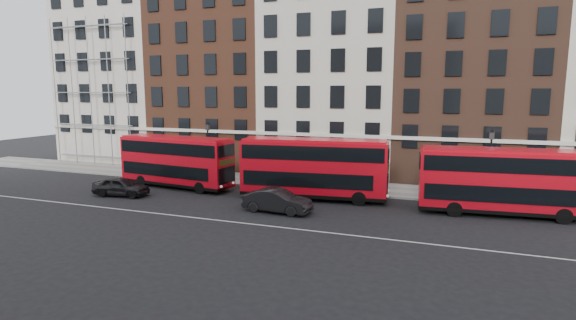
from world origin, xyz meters
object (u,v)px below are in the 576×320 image
(car_rear, at_px, (121,186))
(bus_c, at_px, (313,167))
(car_front, at_px, (277,201))
(bus_b, at_px, (176,160))
(bus_d, at_px, (502,180))

(car_rear, bearing_deg, bus_c, -82.19)
(car_rear, relative_size, car_front, 0.93)
(bus_b, relative_size, bus_c, 0.95)
(car_front, bearing_deg, car_rear, 92.69)
(car_rear, bearing_deg, bus_b, -36.67)
(car_front, bearing_deg, bus_d, -69.30)
(bus_b, distance_m, bus_c, 12.20)
(car_front, bearing_deg, bus_b, 71.78)
(car_rear, distance_m, car_front, 13.26)
(bus_b, xyz_separation_m, car_rear, (-2.26, -4.19, -1.59))
(bus_b, xyz_separation_m, car_front, (11.00, -4.38, -1.56))
(bus_b, height_order, bus_c, bus_c)
(bus_c, bearing_deg, bus_b, 173.41)
(bus_b, relative_size, car_front, 2.23)
(bus_b, distance_m, bus_d, 25.14)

